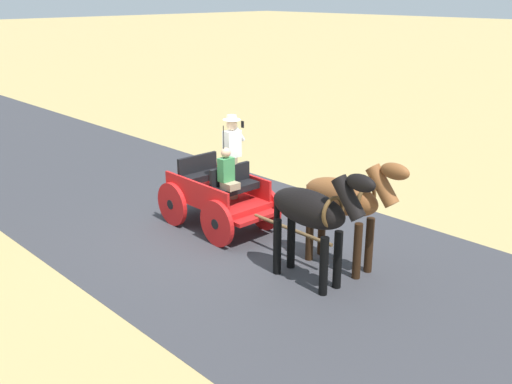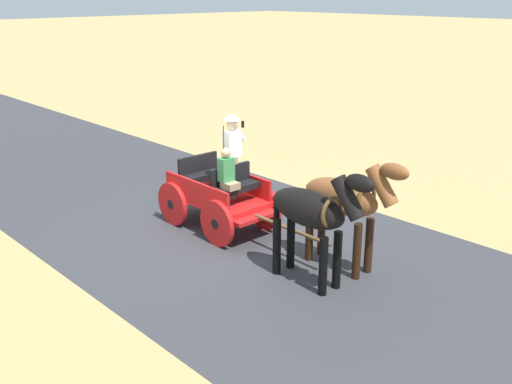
{
  "view_description": "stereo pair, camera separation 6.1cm",
  "coord_description": "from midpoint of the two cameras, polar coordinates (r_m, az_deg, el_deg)",
  "views": [
    {
      "loc": [
        7.47,
        8.83,
        4.89
      ],
      "look_at": [
        -0.15,
        0.84,
        1.1
      ],
      "focal_mm": 41.32,
      "sensor_mm": 36.0,
      "label": 1
    },
    {
      "loc": [
        7.42,
        8.87,
        4.89
      ],
      "look_at": [
        -0.15,
        0.84,
        1.1
      ],
      "focal_mm": 41.32,
      "sensor_mm": 36.0,
      "label": 2
    }
  ],
  "objects": [
    {
      "name": "horse_drawn_carriage",
      "position": [
        12.55,
        -3.65,
        -0.03
      ],
      "size": [
        1.45,
        4.51,
        2.5
      ],
      "color": "red",
      "rests_on": "ground"
    },
    {
      "name": "horse_off_side",
      "position": [
        10.03,
        5.36,
        -1.96
      ],
      "size": [
        0.56,
        2.13,
        2.21
      ],
      "color": "black",
      "rests_on": "ground"
    },
    {
      "name": "horse_near_side",
      "position": [
        10.66,
        8.53,
        -0.81
      ],
      "size": [
        0.61,
        2.13,
        2.21
      ],
      "color": "brown",
      "rests_on": "ground"
    },
    {
      "name": "ground_plane",
      "position": [
        12.56,
        -3.3,
        -4.0
      ],
      "size": [
        200.0,
        200.0,
        0.0
      ],
      "primitive_type": "plane",
      "color": "tan"
    },
    {
      "name": "road_surface",
      "position": [
        12.56,
        -3.3,
        -3.98
      ],
      "size": [
        6.78,
        160.0,
        0.01
      ],
      "primitive_type": "cube",
      "color": "#38383D",
      "rests_on": "ground"
    }
  ]
}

